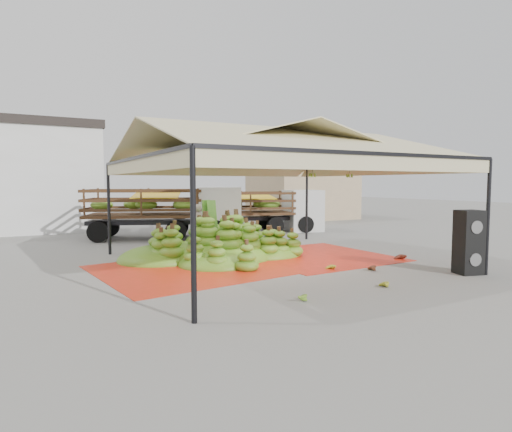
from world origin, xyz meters
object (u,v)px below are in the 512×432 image
vendor (197,225)px  speaker_stack (469,242)px  banana_heap (218,237)px  truck_left (171,207)px  truck_right (266,206)px

vendor → speaker_stack: bearing=101.8°
vendor → banana_heap: bearing=66.3°
banana_heap → speaker_stack: speaker_stack is taller
speaker_stack → vendor: 9.16m
banana_heap → truck_left: bearing=88.6°
vendor → truck_left: truck_left is taller
vendor → truck_right: (4.71, 3.05, 0.45)m
banana_heap → vendor: (0.28, 2.57, 0.14)m
banana_heap → truck_left: (0.13, 5.30, 0.70)m
banana_heap → vendor: bearing=83.9°
banana_heap → speaker_stack: (4.77, -5.42, 0.18)m
banana_heap → truck_right: (4.99, 5.62, 0.59)m
truck_left → vendor: bearing=-64.7°
vendor → truck_right: truck_right is taller
banana_heap → speaker_stack: size_ratio=3.66×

